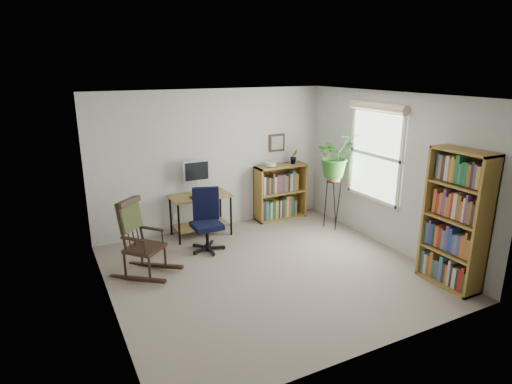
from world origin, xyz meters
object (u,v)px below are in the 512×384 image
low_bookshelf (281,192)px  tall_bookshelf (456,220)px  rocking_chair (144,238)px  desk (201,215)px  office_chair (207,221)px

low_bookshelf → tall_bookshelf: bearing=-78.0°
rocking_chair → desk: bearing=-0.6°
rocking_chair → tall_bookshelf: tall_bookshelf is taller
rocking_chair → low_bookshelf: size_ratio=1.06×
rocking_chair → tall_bookshelf: size_ratio=0.60×
rocking_chair → tall_bookshelf: 4.05m
tall_bookshelf → office_chair: bearing=134.9°
rocking_chair → low_bookshelf: rocking_chair is taller
low_bookshelf → tall_bookshelf: tall_bookshelf is taller
office_chair → tall_bookshelf: size_ratio=0.55×
rocking_chair → tall_bookshelf: (3.46, -2.07, 0.35)m
office_chair → tall_bookshelf: bearing=-26.6°
desk → office_chair: 0.67m
desk → office_chair: size_ratio=1.00×
desk → tall_bookshelf: size_ratio=0.55×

